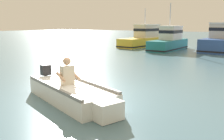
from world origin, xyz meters
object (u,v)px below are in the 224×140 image
object	(u,v)px
rowboat_with_person	(72,93)
moored_boat_yellow	(145,38)
moored_boat_teal	(169,41)
moored_boat_blue	(222,41)

from	to	relation	value
rowboat_with_person	moored_boat_yellow	xyz separation A→B (m)	(-5.74, 16.23, 0.49)
moored_boat_teal	moored_boat_blue	bearing A→B (deg)	18.66
rowboat_with_person	moored_boat_teal	size ratio (longest dim) A/B	0.73
moored_boat_yellow	moored_boat_teal	bearing A→B (deg)	-32.51
moored_boat_yellow	moored_boat_teal	size ratio (longest dim) A/B	1.24
moored_boat_teal	moored_boat_blue	size ratio (longest dim) A/B	1.00
moored_boat_teal	moored_boat_blue	xyz separation A→B (m)	(3.66, 1.23, 0.09)
moored_boat_yellow	moored_boat_blue	size ratio (longest dim) A/B	1.24
moored_boat_teal	moored_boat_blue	world-z (taller)	moored_boat_teal
rowboat_with_person	moored_boat_blue	xyz separation A→B (m)	(1.01, 15.49, 0.55)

